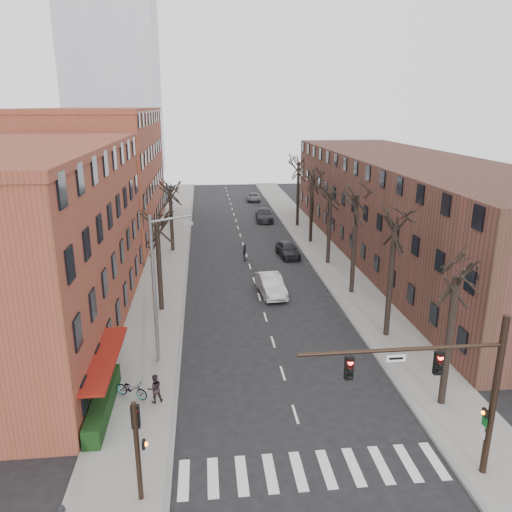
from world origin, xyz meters
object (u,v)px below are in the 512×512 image
object	(u,v)px
parked_car_near	(288,249)
bicycle	(132,389)
silver_sedan	(271,285)
parked_car_mid	(264,215)

from	to	relation	value
parked_car_near	bicycle	distance (m)	27.65
parked_car_near	silver_sedan	bearing A→B (deg)	-112.40
parked_car_near	bicycle	size ratio (longest dim) A/B	2.40
parked_car_near	bicycle	world-z (taller)	parked_car_near
silver_sedan	bicycle	world-z (taller)	silver_sedan
parked_car_near	bicycle	bearing A→B (deg)	-122.22
parked_car_mid	silver_sedan	bearing A→B (deg)	-92.75
silver_sedan	parked_car_mid	bearing A→B (deg)	78.81
parked_car_mid	parked_car_near	bearing A→B (deg)	-85.70
bicycle	parked_car_mid	bearing A→B (deg)	12.53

